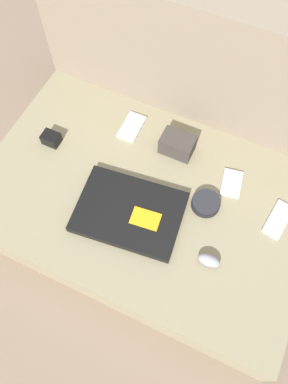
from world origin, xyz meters
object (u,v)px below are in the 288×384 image
object	(u,v)px
phone_small	(232,183)
computer_mouse	(209,261)
camera_pouch	(177,145)
phone_black	(132,127)
laptop	(129,212)
charger_brick	(51,139)
speaker_puck	(206,203)
phone_silver	(278,219)

from	to	relation	value
phone_small	computer_mouse	bearing A→B (deg)	-95.22
camera_pouch	phone_small	bearing A→B (deg)	-11.95
computer_mouse	phone_small	bearing A→B (deg)	92.09
camera_pouch	phone_black	bearing A→B (deg)	173.55
laptop	computer_mouse	distance (m)	0.29
phone_black	charger_brick	size ratio (longest dim) A/B	2.01
speaker_puck	phone_small	world-z (taller)	speaker_puck
camera_pouch	charger_brick	world-z (taller)	camera_pouch
camera_pouch	phone_silver	bearing A→B (deg)	-15.10
computer_mouse	camera_pouch	bearing A→B (deg)	123.44
computer_mouse	charger_brick	size ratio (longest dim) A/B	1.19
phone_black	charger_brick	bearing A→B (deg)	-143.80
phone_small	charger_brick	bearing A→B (deg)	179.68
computer_mouse	phone_silver	xyz separation A→B (m)	(0.15, 0.22, -0.02)
computer_mouse	speaker_puck	bearing A→B (deg)	110.54
laptop	phone_silver	world-z (taller)	laptop
speaker_puck	charger_brick	bearing A→B (deg)	179.73
charger_brick	laptop	bearing A→B (deg)	-19.90
computer_mouse	charger_brick	bearing A→B (deg)	162.13
laptop	phone_silver	size ratio (longest dim) A/B	2.63
laptop	computer_mouse	size ratio (longest dim) A/B	5.06
phone_silver	phone_small	size ratio (longest dim) A/B	1.23
speaker_puck	phone_silver	xyz separation A→B (m)	(0.23, 0.05, -0.01)
computer_mouse	speaker_puck	xyz separation A→B (m)	(-0.07, 0.17, -0.01)
speaker_puck	camera_pouch	world-z (taller)	camera_pouch
phone_silver	phone_small	distance (m)	0.19
speaker_puck	phone_silver	world-z (taller)	speaker_puck
speaker_puck	camera_pouch	distance (m)	0.23
laptop	phone_small	distance (m)	0.35
phone_small	charger_brick	distance (m)	0.64
laptop	phone_silver	bearing A→B (deg)	15.68
phone_black	camera_pouch	world-z (taller)	camera_pouch
computer_mouse	camera_pouch	xyz separation A→B (m)	(-0.24, 0.33, 0.02)
laptop	speaker_puck	distance (m)	0.25
laptop	computer_mouse	xyz separation A→B (m)	(0.28, -0.04, 0.01)
computer_mouse	phone_silver	size ratio (longest dim) A/B	0.52
computer_mouse	phone_silver	distance (m)	0.27
laptop	phone_silver	distance (m)	0.47
phone_black	computer_mouse	bearing A→B (deg)	-40.67
speaker_puck	phone_black	world-z (taller)	speaker_puck
phone_black	phone_small	world-z (taller)	phone_black
phone_silver	laptop	bearing A→B (deg)	-149.08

